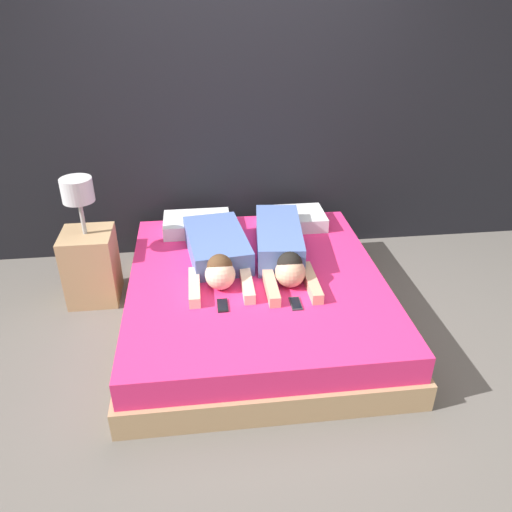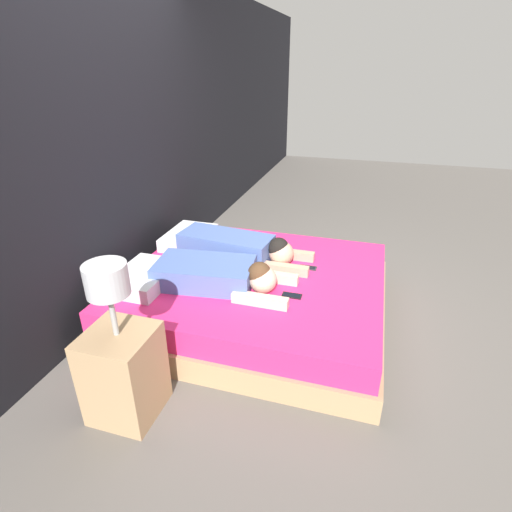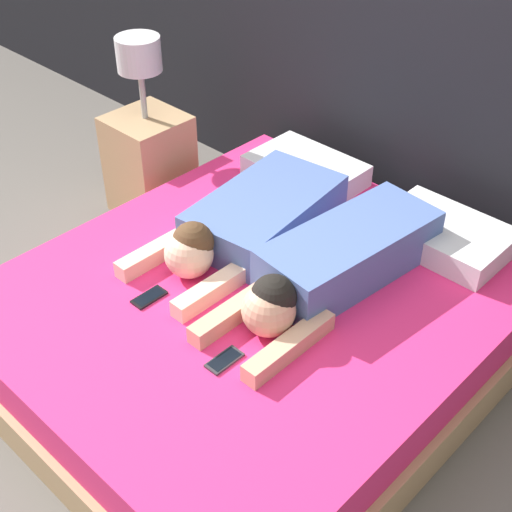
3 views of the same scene
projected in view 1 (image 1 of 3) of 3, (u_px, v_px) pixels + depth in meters
name	position (u px, v px, depth m)	size (l,w,h in m)	color
ground_plane	(256.00, 318.00, 3.56)	(12.00, 12.00, 0.00)	#5B5651
wall_back	(239.00, 98.00, 3.90)	(12.00, 0.06, 2.60)	black
bed	(256.00, 298.00, 3.47)	(1.76, 1.96, 0.36)	tan
pillow_head_left	(197.00, 224.00, 3.95)	(0.52, 0.36, 0.11)	silver
pillow_head_right	(292.00, 219.00, 4.03)	(0.52, 0.36, 0.11)	silver
person_left	(218.00, 252.00, 3.49)	(0.48, 1.03, 0.23)	#4C66A5
person_right	(281.00, 247.00, 3.52)	(0.39, 1.11, 0.23)	#4C66A5
cell_phone_left	(223.00, 305.00, 3.06)	(0.06, 0.14, 0.01)	black
cell_phone_right	(296.00, 304.00, 3.08)	(0.06, 0.14, 0.01)	#2D2D33
nightstand	(90.00, 259.00, 3.63)	(0.36, 0.36, 0.95)	tan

